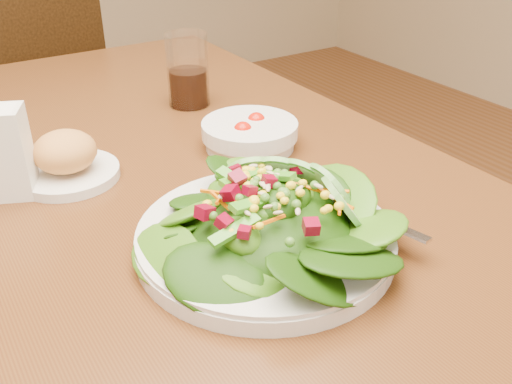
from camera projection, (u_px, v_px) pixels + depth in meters
dining_table at (143, 244)px, 0.86m from camera, size 0.90×1.40×0.75m
chair_far at (28, 102)px, 1.77m from camera, size 0.51×0.51×0.96m
salad_plate at (273, 221)px, 0.66m from camera, size 0.31×0.30×0.09m
bread_plate at (66, 160)px, 0.81m from camera, size 0.14×0.14×0.07m
tomato_bowl at (250, 134)px, 0.91m from camera, size 0.15×0.15×0.05m
drinking_glass at (188, 75)px, 1.05m from camera, size 0.08×0.08×0.13m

